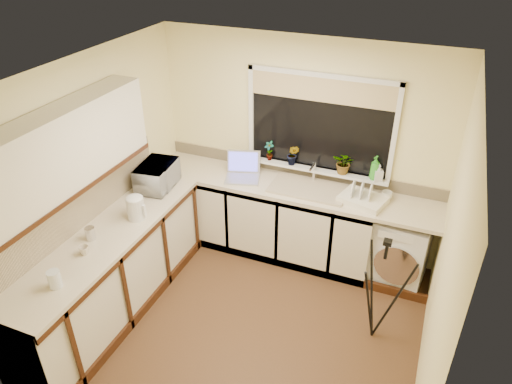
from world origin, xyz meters
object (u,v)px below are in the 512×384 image
object	(u,v)px
dish_rack	(363,200)
glass_jug	(55,279)
cup_back	(387,196)
washing_machine	(400,249)
plant_d	(344,163)
steel_jar	(90,233)
plant_a	(269,151)
soap_bottle_clear	(379,173)
tripod	(379,291)
soap_bottle_green	(375,168)
plant_b	(293,155)
cup_left	(84,250)
microwave	(157,176)
laptop	(243,171)
kettle	(136,208)

from	to	relation	value
dish_rack	glass_jug	world-z (taller)	glass_jug
dish_rack	cup_back	world-z (taller)	cup_back
washing_machine	glass_jug	world-z (taller)	glass_jug
plant_d	dish_rack	bearing A→B (deg)	-43.75
dish_rack	steel_jar	xyz separation A→B (m)	(-2.17, -1.56, 0.03)
washing_machine	plant_a	world-z (taller)	plant_a
plant_d	soap_bottle_clear	xyz separation A→B (m)	(0.37, -0.02, -0.03)
steel_jar	tripod	bearing A→B (deg)	15.19
soap_bottle_green	plant_d	bearing A→B (deg)	179.41
plant_b	cup_left	distance (m)	2.38
tripod	cup_left	xyz separation A→B (m)	(-2.44, -0.89, 0.38)
cup_back	soap_bottle_green	bearing A→B (deg)	146.20
microwave	soap_bottle_green	size ratio (longest dim) A/B	1.87
tripod	soap_bottle_green	distance (m)	1.33
laptop	dish_rack	distance (m)	1.36
kettle	cup_left	world-z (taller)	kettle
soap_bottle_green	cup_left	world-z (taller)	soap_bottle_green
tripod	soap_bottle_clear	xyz separation A→B (m)	(-0.27, 1.12, 0.58)
steel_jar	soap_bottle_clear	bearing A→B (deg)	38.59
cup_back	plant_b	bearing A→B (deg)	174.47
soap_bottle_green	washing_machine	bearing A→B (deg)	-26.64
dish_rack	glass_jug	distance (m)	2.98
kettle	soap_bottle_green	size ratio (longest dim) A/B	0.85
dish_rack	soap_bottle_clear	xyz separation A→B (m)	(0.09, 0.24, 0.21)
cup_back	plant_d	bearing A→B (deg)	166.72
plant_a	washing_machine	bearing A→B (deg)	-7.44
steel_jar	cup_back	distance (m)	2.94
plant_a	cup_left	distance (m)	2.26
laptop	cup_left	bearing A→B (deg)	-128.61
microwave	cup_left	bearing A→B (deg)	174.53
soap_bottle_green	microwave	bearing A→B (deg)	-160.25
glass_jug	microwave	bearing A→B (deg)	93.36
glass_jug	plant_d	bearing A→B (deg)	54.65
washing_machine	cup_back	world-z (taller)	cup_back
kettle	washing_machine	bearing A→B (deg)	25.81
steel_jar	plant_d	xyz separation A→B (m)	(1.90, 1.83, 0.21)
tripod	plant_d	xyz separation A→B (m)	(-0.64, 1.14, 0.62)
washing_machine	tripod	size ratio (longest dim) A/B	0.70
plant_a	plant_b	xyz separation A→B (m)	(0.28, -0.01, 0.01)
plant_a	cup_back	world-z (taller)	plant_a
washing_machine	plant_d	distance (m)	1.09
dish_rack	cup_left	distance (m)	2.73
dish_rack	plant_d	distance (m)	0.45
glass_jug	cup_left	bearing A→B (deg)	98.54
washing_machine	soap_bottle_clear	bearing A→B (deg)	158.84
microwave	glass_jug	bearing A→B (deg)	176.28
kettle	dish_rack	size ratio (longest dim) A/B	0.50
kettle	soap_bottle_clear	world-z (taller)	soap_bottle_clear
tripod	plant_a	xyz separation A→B (m)	(-1.49, 1.14, 0.60)
washing_machine	glass_jug	bearing A→B (deg)	-131.41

